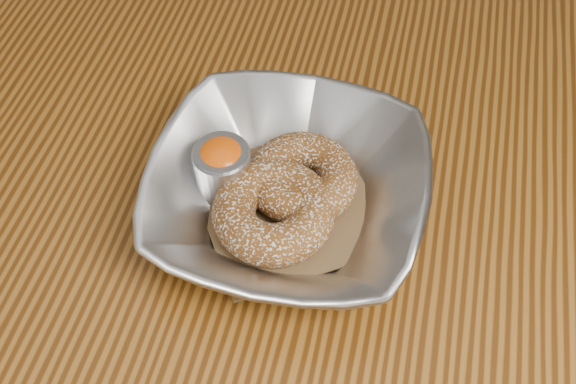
% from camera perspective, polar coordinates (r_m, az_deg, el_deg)
% --- Properties ---
extents(table, '(1.20, 0.80, 0.75)m').
position_cam_1_polar(table, '(0.74, -7.06, 0.43)').
color(table, brown).
rests_on(table, ground_plane).
extents(serving_bowl, '(0.23, 0.23, 0.06)m').
position_cam_1_polar(serving_bowl, '(0.57, -0.00, -0.07)').
color(serving_bowl, '#B6B9BD').
rests_on(serving_bowl, table).
extents(parchment, '(0.20, 0.20, 0.00)m').
position_cam_1_polar(parchment, '(0.59, -0.00, -1.22)').
color(parchment, brown).
rests_on(parchment, table).
extents(donut_back, '(0.12, 0.12, 0.03)m').
position_cam_1_polar(donut_back, '(0.58, 1.22, 1.18)').
color(donut_back, brown).
rests_on(donut_back, parchment).
extents(donut_front, '(0.13, 0.13, 0.04)m').
position_cam_1_polar(donut_front, '(0.56, -1.22, -1.66)').
color(donut_front, brown).
rests_on(donut_front, parchment).
extents(ramekin, '(0.05, 0.05, 0.05)m').
position_cam_1_polar(ramekin, '(0.58, -5.56, 2.10)').
color(ramekin, '#B6B9BD').
rests_on(ramekin, table).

